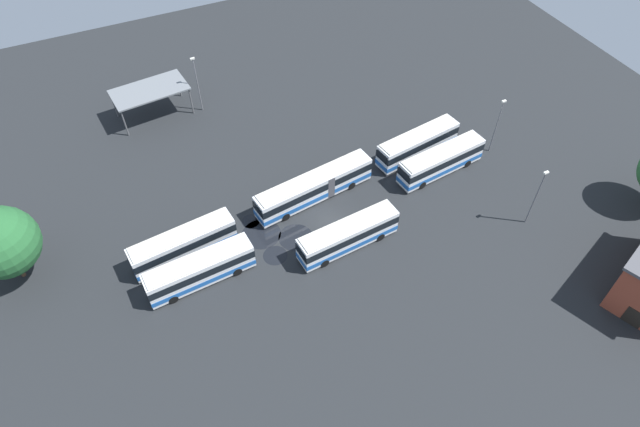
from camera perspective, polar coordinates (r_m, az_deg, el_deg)
name	(u,v)px	position (r m, az deg, el deg)	size (l,w,h in m)	color
ground_plane	(330,221)	(62.08, 1.07, -0.79)	(109.49, 109.49, 0.00)	black
bus_row0_slot0	(418,144)	(69.83, 10.21, 7.23)	(11.70, 4.10, 3.48)	silver
bus_row0_slot1	(441,161)	(68.01, 12.59, 5.43)	(11.84, 3.77, 3.48)	silver
bus_row1_slot0	(315,187)	(63.20, -0.57, 2.82)	(15.08, 4.47, 3.48)	silver
bus_row1_slot2	(348,235)	(58.42, 2.96, -2.27)	(11.72, 3.41, 3.48)	silver
bus_row2_slot0	(183,244)	(59.37, -14.16, -3.11)	(11.57, 3.70, 3.48)	silver
bus_row2_slot1	(200,270)	(56.88, -12.50, -5.79)	(11.44, 3.23, 3.48)	silver
maintenance_shelter	(149,91)	(77.22, -17.48, 12.20)	(10.30, 6.23, 4.21)	slate
lamp_post_near_entrance	(536,196)	(63.25, 21.76, 1.77)	(0.56, 0.28, 7.90)	slate
lamp_post_far_corner	(497,124)	(71.15, 18.09, 8.92)	(0.56, 0.28, 7.87)	slate
lamp_post_mid_lot	(197,82)	(76.23, -12.77, 13.29)	(0.56, 0.28, 8.22)	slate
tree_northwest	(1,243)	(61.50, -30.47, -2.65)	(7.31, 7.31, 9.14)	brown
puddle_centre_drain	(275,256)	(59.14, -4.72, -4.42)	(2.66, 2.66, 0.01)	black
puddle_near_shelter	(251,221)	(62.55, -7.28, -0.80)	(2.13, 2.13, 0.01)	black
puddle_front_lane	(261,234)	(61.17, -6.18, -2.16)	(4.40, 4.40, 0.01)	black
puddle_between_rows	(296,237)	(60.56, -2.56, -2.52)	(3.89, 3.89, 0.01)	black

